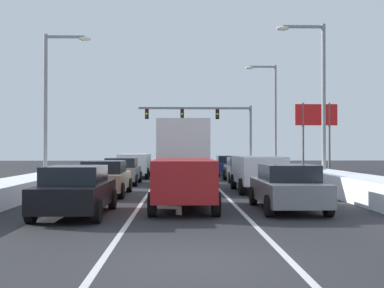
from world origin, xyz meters
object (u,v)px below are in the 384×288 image
Objects in this scene: traffic_light_gantry at (211,121)px; suv_red_center_lane_nearest at (184,179)px; sedan_charcoal_right_lane_third at (242,169)px; box_truck_center_lane_second at (183,151)px; suv_white_right_lane_second at (258,170)px; suv_white_left_lane_fourth at (135,163)px; sedan_tan_left_lane_second at (105,178)px; sedan_navy_right_lane_fourth at (228,166)px; street_lamp_left_mid at (52,95)px; suv_maroon_center_lane_fourth at (180,161)px; sedan_black_left_lane_nearest at (76,191)px; sedan_gray_left_lane_third at (122,171)px; sedan_gray_right_lane_nearest at (287,187)px; roadside_sign_right at (316,122)px; street_lamp_right_near at (317,90)px; suv_green_center_lane_third at (182,164)px; street_lamp_right_mid at (271,109)px.

suv_red_center_lane_nearest is at bearing -95.46° from traffic_light_gantry.
box_truck_center_lane_second is at bearing -123.42° from sedan_charcoal_right_lane_third.
suv_white_right_lane_second and suv_red_center_lane_nearest have the same top height.
sedan_tan_left_lane_second is at bearing -90.61° from suv_white_left_lane_fourth.
street_lamp_left_mid is at bearing -140.98° from sedan_navy_right_lane_fourth.
suv_white_right_lane_second is 1.00× the size of suv_maroon_center_lane_fourth.
box_truck_center_lane_second is 1.60× the size of sedan_black_left_lane_nearest.
sedan_gray_left_lane_third is 0.41× the size of traffic_light_gantry.
street_lamp_left_mid is (-7.40, 3.31, 3.18)m from box_truck_center_lane_second.
roadside_sign_right is (6.80, 20.55, 3.25)m from sedan_gray_right_lane_nearest.
sedan_gray_left_lane_third is 11.70m from street_lamp_right_near.
suv_green_center_lane_third is 1.00× the size of suv_maroon_center_lane_fourth.
sedan_black_left_lane_nearest is 28.90m from street_lamp_right_mid.
sedan_navy_right_lane_fourth is 0.92× the size of suv_green_center_lane_third.
street_lamp_right_near is (3.83, 9.90, 4.41)m from sedan_gray_right_lane_nearest.
street_lamp_right_mid is (7.71, 24.90, 4.39)m from suv_red_center_lane_nearest.
sedan_tan_left_lane_second is 6.64m from sedan_gray_left_lane_third.
street_lamp_right_mid reaches higher than roadside_sign_right.
sedan_navy_right_lane_fourth is at bearing 89.63° from sedan_gray_right_lane_nearest.
street_lamp_right_mid reaches higher than suv_green_center_lane_third.
box_truck_center_lane_second is (-3.38, 8.52, 1.14)m from sedan_gray_right_lane_nearest.
street_lamp_right_mid is 5.49m from roadside_sign_right.
street_lamp_left_mid is at bearing 122.66° from suv_red_center_lane_nearest.
street_lamp_left_mid reaches higher than traffic_light_gantry.
suv_maroon_center_lane_fourth reaches higher than sedan_black_left_lane_nearest.
street_lamp_right_near is (10.64, -2.07, 4.41)m from sedan_gray_left_lane_third.
street_lamp_right_near is at bearing -105.57° from roadside_sign_right.
sedan_tan_left_lane_second is at bearing -99.91° from suv_maroon_center_lane_fourth.
sedan_gray_left_lane_third is at bearing 169.01° from street_lamp_right_near.
street_lamp_right_near is 15.35m from street_lamp_right_mid.
suv_red_center_lane_nearest is at bearing -107.20° from street_lamp_right_mid.
sedan_tan_left_lane_second is 0.49× the size of street_lamp_right_mid.
suv_maroon_center_lane_fourth reaches higher than sedan_navy_right_lane_fourth.
suv_green_center_lane_third reaches higher than sedan_black_left_lane_nearest.
sedan_gray_right_lane_nearest is at bearing -91.23° from suv_white_right_lane_second.
traffic_light_gantry reaches higher than suv_white_right_lane_second.
street_lamp_right_mid is (4.78, -5.74, 0.67)m from traffic_light_gantry.
traffic_light_gantry is at bearing 101.56° from street_lamp_right_near.
sedan_navy_right_lane_fourth is at bearing -45.69° from suv_maroon_center_lane_fourth.
sedan_tan_left_lane_second is 20.66m from roadside_sign_right.
suv_green_center_lane_third is at bearing -101.87° from traffic_light_gantry.
suv_white_left_lane_fourth is at bearing 141.46° from street_lamp_right_near.
sedan_tan_left_lane_second is (-3.45, -12.10, -0.25)m from suv_green_center_lane_third.
box_truck_center_lane_second is 15.90m from roadside_sign_right.
roadside_sign_right is at bearing 48.28° from sedan_tan_left_lane_second.
suv_white_right_lane_second is at bearing -71.55° from suv_green_center_lane_third.
street_lamp_right_near reaches higher than suv_white_right_lane_second.
sedan_charcoal_right_lane_third is 1.00× the size of sedan_tan_left_lane_second.
suv_white_right_lane_second is 13.14m from suv_white_left_lane_fourth.
street_lamp_left_mid is (-10.77, 11.83, 4.32)m from sedan_gray_right_lane_nearest.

